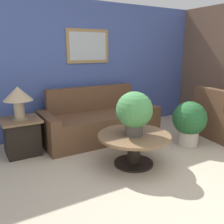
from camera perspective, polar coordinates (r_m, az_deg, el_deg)
name	(u,v)px	position (r m, az deg, el deg)	size (l,w,h in m)	color
ground_plane	(188,186)	(3.41, 16.95, -15.85)	(20.00, 20.00, 0.00)	#BCAD93
wall_back	(91,68)	(5.22, -4.89, 10.09)	(7.14, 0.09, 2.60)	#42569E
couch_main	(99,122)	(4.78, -2.94, -2.40)	(2.17, 0.94, 0.96)	brown
armchair	(221,120)	(5.38, 23.74, -1.73)	(1.03, 1.26, 0.96)	brown
coffee_table	(134,143)	(3.70, 5.05, -6.99)	(1.07, 1.07, 0.47)	black
side_table	(22,136)	(4.32, -19.93, -5.21)	(0.60, 0.60, 0.59)	black
table_lamp	(18,96)	(4.16, -20.69, 3.42)	(0.46, 0.46, 0.52)	tan
potted_plant_on_table	(134,111)	(3.53, 5.12, 0.14)	(0.52, 0.52, 0.63)	#4C4742
potted_plant_floor	(189,121)	(4.58, 17.27, -2.00)	(0.59, 0.59, 0.80)	beige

